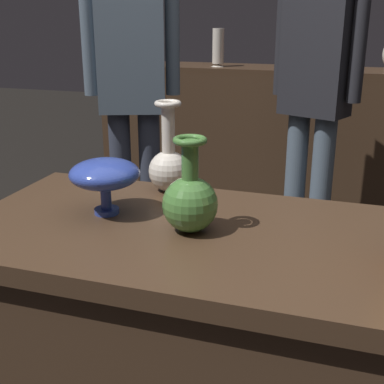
{
  "coord_description": "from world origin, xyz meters",
  "views": [
    {
      "loc": [
        0.36,
        -1.14,
        1.31
      ],
      "look_at": [
        -0.0,
        -0.01,
        0.9
      ],
      "focal_mm": 48.38,
      "sensor_mm": 36.0,
      "label": 1
    }
  ],
  "objects_px": {
    "vase_left_accent": "(105,175)",
    "shelf_vase_center": "(302,52)",
    "shelf_vase_far_left": "(148,56)",
    "vase_centerpiece": "(190,200)",
    "vase_tall_behind": "(169,164)",
    "shelf_vase_left": "(218,48)",
    "visitor_near_left": "(132,77)",
    "visitor_center_back": "(316,81)"
  },
  "relations": [
    {
      "from": "vase_left_accent",
      "to": "visitor_near_left",
      "type": "xyz_separation_m",
      "value": [
        -0.45,
        1.18,
        0.11
      ]
    },
    {
      "from": "shelf_vase_far_left",
      "to": "visitor_near_left",
      "type": "relative_size",
      "value": 0.08
    },
    {
      "from": "shelf_vase_center",
      "to": "visitor_center_back",
      "type": "xyz_separation_m",
      "value": [
        0.15,
        -0.67,
        -0.09
      ]
    },
    {
      "from": "shelf_vase_left",
      "to": "vase_tall_behind",
      "type": "bearing_deg",
      "value": -79.21
    },
    {
      "from": "shelf_vase_center",
      "to": "visitor_center_back",
      "type": "distance_m",
      "value": 0.69
    },
    {
      "from": "vase_tall_behind",
      "to": "shelf_vase_center",
      "type": "bearing_deg",
      "value": 85.08
    },
    {
      "from": "shelf_vase_center",
      "to": "vase_left_accent",
      "type": "bearing_deg",
      "value": -96.9
    },
    {
      "from": "vase_centerpiece",
      "to": "vase_left_accent",
      "type": "height_order",
      "value": "vase_centerpiece"
    },
    {
      "from": "vase_centerpiece",
      "to": "visitor_center_back",
      "type": "bearing_deg",
      "value": 83.98
    },
    {
      "from": "shelf_vase_left",
      "to": "visitor_center_back",
      "type": "xyz_separation_m",
      "value": [
        0.67,
        -0.65,
        -0.11
      ]
    },
    {
      "from": "vase_centerpiece",
      "to": "visitor_near_left",
      "type": "xyz_separation_m",
      "value": [
        -0.7,
        1.23,
        0.14
      ]
    },
    {
      "from": "vase_centerpiece",
      "to": "shelf_vase_left",
      "type": "bearing_deg",
      "value": 103.47
    },
    {
      "from": "visitor_near_left",
      "to": "vase_tall_behind",
      "type": "bearing_deg",
      "value": 99.3
    },
    {
      "from": "shelf_vase_left",
      "to": "visitor_center_back",
      "type": "height_order",
      "value": "visitor_center_back"
    },
    {
      "from": "vase_tall_behind",
      "to": "visitor_center_back",
      "type": "relative_size",
      "value": 0.16
    },
    {
      "from": "shelf_vase_far_left",
      "to": "shelf_vase_left",
      "type": "bearing_deg",
      "value": -10.54
    },
    {
      "from": "vase_left_accent",
      "to": "shelf_vase_center",
      "type": "height_order",
      "value": "shelf_vase_center"
    },
    {
      "from": "vase_centerpiece",
      "to": "shelf_vase_center",
      "type": "relative_size",
      "value": 1.31
    },
    {
      "from": "vase_left_accent",
      "to": "visitor_center_back",
      "type": "relative_size",
      "value": 0.11
    },
    {
      "from": "shelf_vase_center",
      "to": "vase_centerpiece",
      "type": "bearing_deg",
      "value": -90.16
    },
    {
      "from": "visitor_center_back",
      "to": "shelf_vase_far_left",
      "type": "bearing_deg",
      "value": -9.32
    },
    {
      "from": "shelf_vase_far_left",
      "to": "vase_centerpiece",
      "type": "bearing_deg",
      "value": -65.25
    },
    {
      "from": "vase_left_accent",
      "to": "visitor_center_back",
      "type": "distance_m",
      "value": 1.52
    },
    {
      "from": "vase_left_accent",
      "to": "shelf_vase_left",
      "type": "bearing_deg",
      "value": 97.11
    },
    {
      "from": "shelf_vase_far_left",
      "to": "visitor_near_left",
      "type": "xyz_separation_m",
      "value": [
        0.33,
        -1.02,
        -0.02
      ]
    },
    {
      "from": "vase_left_accent",
      "to": "visitor_center_back",
      "type": "height_order",
      "value": "visitor_center_back"
    },
    {
      "from": "vase_tall_behind",
      "to": "shelf_vase_far_left",
      "type": "relative_size",
      "value": 2.07
    },
    {
      "from": "vase_centerpiece",
      "to": "shelf_vase_center",
      "type": "xyz_separation_m",
      "value": [
        0.01,
        2.17,
        0.21
      ]
    },
    {
      "from": "vase_tall_behind",
      "to": "shelf_vase_left",
      "type": "bearing_deg",
      "value": 100.79
    },
    {
      "from": "vase_left_accent",
      "to": "shelf_vase_center",
      "type": "distance_m",
      "value": 2.15
    },
    {
      "from": "shelf_vase_center",
      "to": "vase_tall_behind",
      "type": "bearing_deg",
      "value": -94.92
    },
    {
      "from": "vase_centerpiece",
      "to": "vase_left_accent",
      "type": "distance_m",
      "value": 0.26
    },
    {
      "from": "vase_centerpiece",
      "to": "shelf_vase_center",
      "type": "bearing_deg",
      "value": 89.84
    },
    {
      "from": "vase_tall_behind",
      "to": "visitor_near_left",
      "type": "bearing_deg",
      "value": 119.67
    },
    {
      "from": "shelf_vase_far_left",
      "to": "visitor_center_back",
      "type": "distance_m",
      "value": 1.4
    },
    {
      "from": "shelf_vase_center",
      "to": "shelf_vase_far_left",
      "type": "bearing_deg",
      "value": 175.98
    },
    {
      "from": "vase_tall_behind",
      "to": "shelf_vase_left",
      "type": "height_order",
      "value": "shelf_vase_left"
    },
    {
      "from": "vase_tall_behind",
      "to": "visitor_near_left",
      "type": "relative_size",
      "value": 0.16
    },
    {
      "from": "vase_centerpiece",
      "to": "shelf_vase_left",
      "type": "height_order",
      "value": "shelf_vase_left"
    },
    {
      "from": "vase_centerpiece",
      "to": "vase_tall_behind",
      "type": "relative_size",
      "value": 0.87
    },
    {
      "from": "shelf_vase_far_left",
      "to": "vase_left_accent",
      "type": "bearing_deg",
      "value": -70.43
    },
    {
      "from": "shelf_vase_center",
      "to": "visitor_center_back",
      "type": "bearing_deg",
      "value": -77.19
    }
  ]
}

